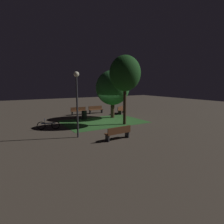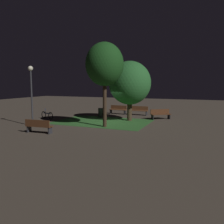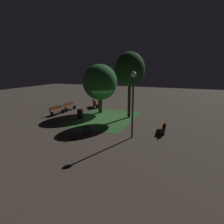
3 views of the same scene
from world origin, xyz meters
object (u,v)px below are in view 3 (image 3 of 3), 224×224
bench_corner (70,106)px  bench_by_lamp (164,125)px  bench_front_left (57,110)px  tree_near_wall (100,82)px  tree_tall_center (130,70)px  trash_bin (80,114)px  lamp_post_path_center (133,94)px  bicycle (80,132)px  bench_back_row (95,103)px

bench_corner → bench_by_lamp: (3.56, 10.76, 0.00)m
bench_front_left → tree_near_wall: tree_near_wall is taller
tree_tall_center → trash_bin: bearing=-61.5°
tree_tall_center → tree_near_wall: bearing=-102.9°
bench_by_lamp → lamp_post_path_center: 3.77m
bench_corner → trash_bin: bench_corner is taller
bench_by_lamp → tree_tall_center: 6.20m
bench_front_left → bicycle: bearing=50.3°
bench_front_left → lamp_post_path_center: 9.88m
bench_corner → lamp_post_path_center: (5.64, 8.91, 2.54)m
bench_by_lamp → trash_bin: bearing=-95.8°
bench_front_left → tree_tall_center: tree_tall_center is taller
bench_by_lamp → lamp_post_path_center: lamp_post_path_center is taller
bench_front_left → bench_back_row: 5.14m
bench_back_row → tree_tall_center: bearing=59.3°
tree_near_wall → bicycle: 7.90m
tree_tall_center → trash_bin: (2.21, -4.07, -4.05)m
tree_tall_center → tree_near_wall: 3.74m
bench_by_lamp → lamp_post_path_center: bearing=-41.6°
bench_by_lamp → tree_tall_center: bearing=-129.5°
bicycle → bench_corner: bearing=-140.8°
trash_bin → bicycle: 4.86m
bench_corner → tree_tall_center: 8.19m
trash_bin → bicycle: size_ratio=0.52×
tree_tall_center → bicycle: 7.72m
bench_back_row → lamp_post_path_center: size_ratio=0.39×
bench_front_left → trash_bin: bearing=80.1°
tree_near_wall → lamp_post_path_center: bearing=41.6°
lamp_post_path_center → bicycle: (1.25, -3.30, -2.68)m
tree_near_wall → lamp_post_path_center: 7.85m
tree_near_wall → bench_front_left: bearing=-56.4°
trash_bin → bicycle: bearing=31.9°
bench_by_lamp → bench_back_row: bearing=-124.6°
bench_front_left → tree_tall_center: 8.34m
bench_corner → tree_near_wall: bearing=93.4°
tree_tall_center → tree_near_wall: size_ratio=1.21×
lamp_post_path_center → trash_bin: 7.03m
bicycle → lamp_post_path_center: bearing=110.8°
tree_near_wall → bicycle: (7.12, 1.91, -2.84)m
bench_back_row → bicycle: size_ratio=1.02×
tree_near_wall → trash_bin: tree_near_wall is taller
bench_corner → tree_near_wall: tree_near_wall is taller
bench_corner → bicycle: (6.89, 5.62, -0.14)m
bicycle → trash_bin: bearing=-148.1°
tree_tall_center → tree_near_wall: tree_tall_center is taller
bench_corner → lamp_post_path_center: 10.85m
bench_by_lamp → bicycle: size_ratio=1.09×
bench_front_left → bench_back_row: size_ratio=1.06×
bench_by_lamp → tree_near_wall: bearing=-118.2°
bench_corner → bench_back_row: 3.18m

